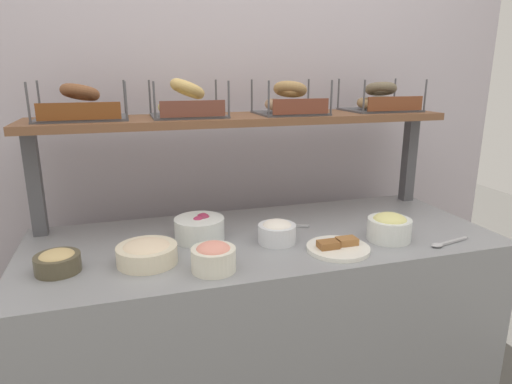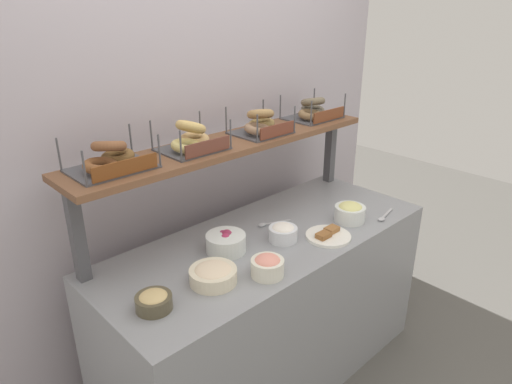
{
  "view_description": "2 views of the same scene",
  "coord_description": "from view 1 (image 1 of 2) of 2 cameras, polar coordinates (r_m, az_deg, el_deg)",
  "views": [
    {
      "loc": [
        -0.49,
        -1.49,
        1.46
      ],
      "look_at": [
        -0.0,
        0.09,
        1.0
      ],
      "focal_mm": 31.04,
      "sensor_mm": 36.0,
      "label": 1
    },
    {
      "loc": [
        -1.4,
        -1.38,
        1.92
      ],
      "look_at": [
        -0.05,
        0.04,
        1.09
      ],
      "focal_mm": 32.09,
      "sensor_mm": 36.0,
      "label": 2
    }
  ],
  "objects": [
    {
      "name": "bowl_egg_salad",
      "position": [
        1.71,
        16.8,
        -4.31
      ],
      "size": [
        0.16,
        0.16,
        0.1
      ],
      "color": "white",
      "rests_on": "deli_counter"
    },
    {
      "name": "bowl_potato_salad",
      "position": [
        1.49,
        -13.87,
        -7.54
      ],
      "size": [
        0.2,
        0.2,
        0.08
      ],
      "color": "beige",
      "rests_on": "deli_counter"
    },
    {
      "name": "shelf_riser_right",
      "position": [
        2.23,
        19.11,
        4.01
      ],
      "size": [
        0.05,
        0.05,
        0.4
      ],
      "primitive_type": "cube",
      "color": "#4C4C51",
      "rests_on": "deli_counter"
    },
    {
      "name": "serving_spoon_near_plate",
      "position": [
        1.74,
        23.13,
        -6.09
      ],
      "size": [
        0.18,
        0.06,
        0.01
      ],
      "color": "#B7B7BC",
      "rests_on": "deli_counter"
    },
    {
      "name": "deli_counter",
      "position": [
        1.88,
        0.99,
        -17.92
      ],
      "size": [
        1.74,
        0.7,
        0.85
      ],
      "primitive_type": "cube",
      "color": "gray",
      "rests_on": "ground_plane"
    },
    {
      "name": "bowl_hummus",
      "position": [
        1.52,
        -24.21,
        -8.14
      ],
      "size": [
        0.14,
        0.14,
        0.07
      ],
      "color": "brown",
      "rests_on": "deli_counter"
    },
    {
      "name": "bowl_lox_spread",
      "position": [
        1.4,
        -5.49,
        -8.29
      ],
      "size": [
        0.14,
        0.14,
        0.09
      ],
      "color": "white",
      "rests_on": "deli_counter"
    },
    {
      "name": "bagel_basket_poppy",
      "position": [
        2.11,
        15.69,
        11.26
      ],
      "size": [
        0.31,
        0.24,
        0.14
      ],
      "color": "#4C4C51",
      "rests_on": "upper_shelf"
    },
    {
      "name": "serving_spoon_by_edge",
      "position": [
        1.79,
        3.0,
        -4.23
      ],
      "size": [
        0.17,
        0.08,
        0.01
      ],
      "color": "#B7B7BC",
      "rests_on": "deli_counter"
    },
    {
      "name": "bagel_basket_everything",
      "position": [
        1.89,
        4.38,
        11.44
      ],
      "size": [
        0.29,
        0.26,
        0.14
      ],
      "color": "#4C4C51",
      "rests_on": "upper_shelf"
    },
    {
      "name": "upper_shelf",
      "position": [
        1.84,
        -1.52,
        9.4
      ],
      "size": [
        1.7,
        0.32,
        0.03
      ],
      "primitive_type": "cube",
      "color": "brown",
      "rests_on": "shelf_riser_left"
    },
    {
      "name": "back_wall",
      "position": [
        2.12,
        -3.56,
        8.39
      ],
      "size": [
        2.94,
        0.06,
        2.4
      ],
      "primitive_type": "cube",
      "color": "#B8AFBA",
      "rests_on": "ground_plane"
    },
    {
      "name": "bowl_cream_cheese",
      "position": [
        1.61,
        2.72,
        -5.09
      ],
      "size": [
        0.14,
        0.14,
        0.09
      ],
      "color": "white",
      "rests_on": "deli_counter"
    },
    {
      "name": "bagel_basket_cinnamon_raisin",
      "position": [
        1.79,
        -21.64,
        10.13
      ],
      "size": [
        0.33,
        0.25,
        0.14
      ],
      "color": "#4C4C51",
      "rests_on": "upper_shelf"
    },
    {
      "name": "bowl_beet_salad",
      "position": [
        1.65,
        -7.26,
        -4.62
      ],
      "size": [
        0.18,
        0.18,
        0.1
      ],
      "color": "white",
      "rests_on": "deli_counter"
    },
    {
      "name": "serving_plate_white",
      "position": [
        1.58,
        10.51,
        -7.03
      ],
      "size": [
        0.22,
        0.22,
        0.04
      ],
      "color": "white",
      "rests_on": "deli_counter"
    },
    {
      "name": "bagel_basket_plain",
      "position": [
        1.79,
        -8.8,
        11.11
      ],
      "size": [
        0.29,
        0.26,
        0.15
      ],
      "color": "#4C4C51",
      "rests_on": "upper_shelf"
    },
    {
      "name": "shelf_riser_left",
      "position": [
        1.84,
        -26.63,
        0.95
      ],
      "size": [
        0.05,
        0.05,
        0.4
      ],
      "primitive_type": "cube",
      "color": "#4C4C51",
      "rests_on": "deli_counter"
    }
  ]
}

